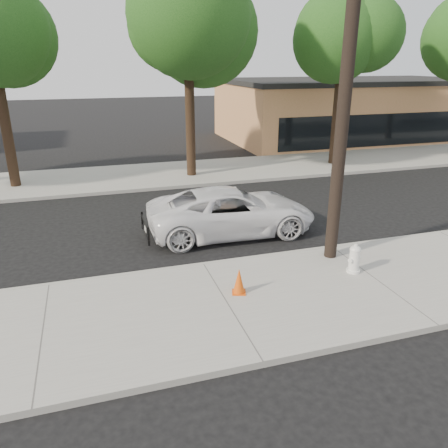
{
  "coord_description": "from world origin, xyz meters",
  "views": [
    {
      "loc": [
        -2.68,
        -12.68,
        5.39
      ],
      "look_at": [
        0.79,
        -1.48,
        1.0
      ],
      "focal_mm": 35.0,
      "sensor_mm": 36.0,
      "label": 1
    }
  ],
  "objects_px": {
    "utility_pole": "(345,91)",
    "police_cruiser": "(232,211)",
    "fire_hydrant": "(354,259)",
    "traffic_cone": "(239,281)"
  },
  "relations": [
    {
      "from": "utility_pole",
      "to": "fire_hydrant",
      "type": "height_order",
      "value": "utility_pole"
    },
    {
      "from": "utility_pole",
      "to": "fire_hydrant",
      "type": "xyz_separation_m",
      "value": [
        0.07,
        -1.07,
        -4.19
      ]
    },
    {
      "from": "fire_hydrant",
      "to": "police_cruiser",
      "type": "bearing_deg",
      "value": 96.66
    },
    {
      "from": "utility_pole",
      "to": "police_cruiser",
      "type": "height_order",
      "value": "utility_pole"
    },
    {
      "from": "utility_pole",
      "to": "police_cruiser",
      "type": "distance_m",
      "value": 5.29
    },
    {
      "from": "police_cruiser",
      "to": "fire_hydrant",
      "type": "distance_m",
      "value": 4.5
    },
    {
      "from": "police_cruiser",
      "to": "traffic_cone",
      "type": "relative_size",
      "value": 8.68
    },
    {
      "from": "utility_pole",
      "to": "traffic_cone",
      "type": "xyz_separation_m",
      "value": [
        -3.19,
        -1.23,
        -4.24
      ]
    },
    {
      "from": "utility_pole",
      "to": "police_cruiser",
      "type": "relative_size",
      "value": 1.64
    },
    {
      "from": "police_cruiser",
      "to": "traffic_cone",
      "type": "height_order",
      "value": "police_cruiser"
    }
  ]
}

